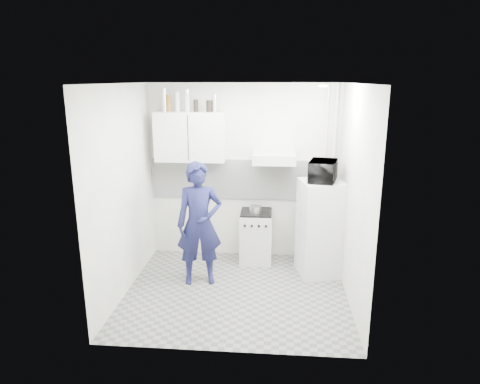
{
  "coord_description": "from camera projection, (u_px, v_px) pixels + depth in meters",
  "views": [
    {
      "loc": [
        0.47,
        -4.96,
        2.65
      ],
      "look_at": [
        0.03,
        0.3,
        1.25
      ],
      "focal_mm": 32.0,
      "sensor_mm": 36.0,
      "label": 1
    }
  ],
  "objects": [
    {
      "name": "person",
      "position": [
        199.0,
        224.0,
        5.58
      ],
      "size": [
        0.67,
        0.51,
        1.64
      ],
      "primitive_type": "imported",
      "rotation": [
        0.0,
        0.0,
        0.23
      ],
      "color": "#15173E",
      "rests_on": "floor"
    },
    {
      "name": "saucepan",
      "position": [
        256.0,
        209.0,
        6.18
      ],
      "size": [
        0.18,
        0.18,
        0.1
      ],
      "primitive_type": "cylinder",
      "color": "silver",
      "rests_on": "stove_top"
    },
    {
      "name": "backsplash",
      "position": [
        244.0,
        179.0,
        6.38
      ],
      "size": [
        2.74,
        0.03,
        0.6
      ],
      "primitive_type": "cube",
      "color": "white",
      "rests_on": "wall_back"
    },
    {
      "name": "bottle_b",
      "position": [
        168.0,
        103.0,
        6.02
      ],
      "size": [
        0.06,
        0.06,
        0.23
      ],
      "primitive_type": "cylinder",
      "color": "brown",
      "rests_on": "upper_cabinet"
    },
    {
      "name": "bottle_a",
      "position": [
        164.0,
        100.0,
        6.01
      ],
      "size": [
        0.08,
        0.08,
        0.32
      ],
      "primitive_type": "cylinder",
      "color": "silver",
      "rests_on": "upper_cabinet"
    },
    {
      "name": "wall_back",
      "position": [
        244.0,
        172.0,
        6.37
      ],
      "size": [
        2.8,
        0.0,
        2.8
      ],
      "primitive_type": "plane",
      "rotation": [
        1.57,
        0.0,
        0.0
      ],
      "color": "silver",
      "rests_on": "floor"
    },
    {
      "name": "stove",
      "position": [
        256.0,
        237.0,
        6.35
      ],
      "size": [
        0.47,
        0.47,
        0.75
      ],
      "primitive_type": "cube",
      "color": "#BBB9B5",
      "rests_on": "floor"
    },
    {
      "name": "canister_a",
      "position": [
        196.0,
        106.0,
        6.0
      ],
      "size": [
        0.07,
        0.07,
        0.17
      ],
      "primitive_type": "cylinder",
      "color": "black",
      "rests_on": "upper_cabinet"
    },
    {
      "name": "canister_b",
      "position": [
        209.0,
        106.0,
        5.98
      ],
      "size": [
        0.09,
        0.09,
        0.16
      ],
      "primitive_type": "cylinder",
      "color": "black",
      "rests_on": "upper_cabinet"
    },
    {
      "name": "upper_cabinet",
      "position": [
        191.0,
        137.0,
        6.12
      ],
      "size": [
        1.0,
        0.35,
        0.7
      ],
      "primitive_type": "cube",
      "color": "silver",
      "rests_on": "wall_back"
    },
    {
      "name": "bottle_c",
      "position": [
        177.0,
        102.0,
        6.0
      ],
      "size": [
        0.07,
        0.07,
        0.28
      ],
      "primitive_type": "cylinder",
      "color": "#B2B7BC",
      "rests_on": "upper_cabinet"
    },
    {
      "name": "floor",
      "position": [
        236.0,
        292.0,
        5.5
      ],
      "size": [
        2.8,
        2.8,
        0.0
      ],
      "primitive_type": "plane",
      "color": "slate",
      "rests_on": "ground"
    },
    {
      "name": "wall_right",
      "position": [
        354.0,
        197.0,
        5.05
      ],
      "size": [
        0.0,
        2.6,
        2.6
      ],
      "primitive_type": "plane",
      "rotation": [
        1.57,
        0.0,
        -1.57
      ],
      "color": "silver",
      "rests_on": "floor"
    },
    {
      "name": "stove_top",
      "position": [
        256.0,
        212.0,
        6.25
      ],
      "size": [
        0.45,
        0.45,
        0.03
      ],
      "primitive_type": "cube",
      "color": "black",
      "rests_on": "stove"
    },
    {
      "name": "bottle_d",
      "position": [
        187.0,
        101.0,
        5.99
      ],
      "size": [
        0.07,
        0.07,
        0.31
      ],
      "primitive_type": "cylinder",
      "color": "#B2B7BC",
      "rests_on": "upper_cabinet"
    },
    {
      "name": "wall_left",
      "position": [
        123.0,
        192.0,
        5.27
      ],
      "size": [
        0.0,
        2.6,
        2.6
      ],
      "primitive_type": "plane",
      "rotation": [
        1.57,
        0.0,
        1.57
      ],
      "color": "silver",
      "rests_on": "floor"
    },
    {
      "name": "pipe_b",
      "position": [
        324.0,
        175.0,
        6.19
      ],
      "size": [
        0.04,
        0.04,
        2.6
      ],
      "primitive_type": "cylinder",
      "color": "#BBB9B5",
      "rests_on": "floor"
    },
    {
      "name": "microwave",
      "position": [
        323.0,
        171.0,
        5.66
      ],
      "size": [
        0.56,
        0.44,
        0.28
      ],
      "primitive_type": "imported",
      "rotation": [
        0.0,
        0.0,
        1.36
      ],
      "color": "black",
      "rests_on": "fridge"
    },
    {
      "name": "fridge",
      "position": [
        320.0,
        228.0,
        5.86
      ],
      "size": [
        0.66,
        0.66,
        1.33
      ],
      "primitive_type": "cube",
      "rotation": [
        0.0,
        0.0,
        0.22
      ],
      "color": "silver",
      "rests_on": "floor"
    },
    {
      "name": "ceiling_spot_fixture",
      "position": [
        323.0,
        86.0,
        4.95
      ],
      "size": [
        0.1,
        0.1,
        0.02
      ],
      "primitive_type": "cylinder",
      "color": "white",
      "rests_on": "ceiling"
    },
    {
      "name": "ceiling",
      "position": [
        236.0,
        83.0,
        4.83
      ],
      "size": [
        2.8,
        2.8,
        0.0
      ],
      "primitive_type": "plane",
      "color": "white",
      "rests_on": "wall_back"
    },
    {
      "name": "range_hood",
      "position": [
        274.0,
        158.0,
        6.02
      ],
      "size": [
        0.6,
        0.5,
        0.14
      ],
      "primitive_type": "cube",
      "color": "#BBB9B5",
      "rests_on": "wall_back"
    },
    {
      "name": "pipe_a",
      "position": [
        333.0,
        175.0,
        6.18
      ],
      "size": [
        0.05,
        0.05,
        2.6
      ],
      "primitive_type": "cylinder",
      "color": "#BBB9B5",
      "rests_on": "floor"
    },
    {
      "name": "bottle_e",
      "position": [
        214.0,
        103.0,
        5.97
      ],
      "size": [
        0.06,
        0.06,
        0.24
      ],
      "primitive_type": "cylinder",
      "color": "silver",
      "rests_on": "upper_cabinet"
    }
  ]
}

